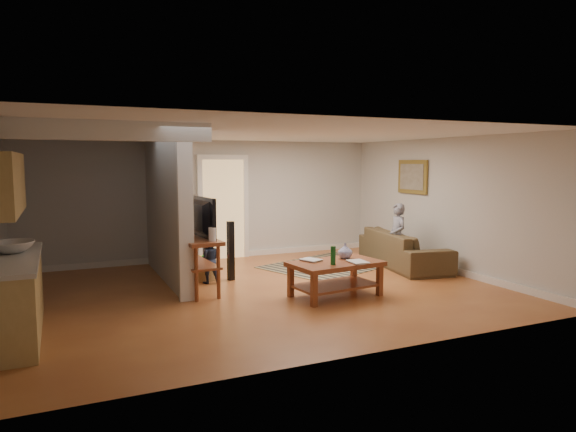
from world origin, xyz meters
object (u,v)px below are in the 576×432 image
object	(u,v)px
tv_console	(196,242)
speaker_left	(231,251)
sofa	(403,266)
child	(397,269)
toddler	(209,283)
speaker_right	(206,239)
coffee_table	(336,269)
toy_basket	(204,269)

from	to	relation	value
tv_console	speaker_left	world-z (taller)	tv_console
tv_console	speaker_left	bearing A→B (deg)	31.47
sofa	child	xyz separation A→B (m)	(-0.30, -0.19, 0.00)
speaker_left	toddler	size ratio (longest dim) A/B	1.28
speaker_right	child	bearing A→B (deg)	-31.41
sofa	speaker_right	xyz separation A→B (m)	(-3.57, 1.54, 0.56)
speaker_right	sofa	bearing A→B (deg)	-26.82
sofa	coffee_table	bearing A→B (deg)	131.93
tv_console	child	bearing A→B (deg)	-2.21
tv_console	child	xyz separation A→B (m)	(3.93, 0.11, -0.79)
speaker_right	speaker_left	bearing A→B (deg)	-90.01
speaker_right	child	world-z (taller)	speaker_right
toddler	toy_basket	bearing A→B (deg)	-77.00
sofa	toy_basket	bearing A→B (deg)	93.29
speaker_right	child	xyz separation A→B (m)	(3.27, -1.73, -0.56)
speaker_right	toy_basket	bearing A→B (deg)	-110.64
child	toddler	distance (m)	3.62
child	toddler	xyz separation A→B (m)	(-3.60, 0.35, 0.00)
tv_console	speaker_right	bearing A→B (deg)	66.42
coffee_table	toddler	bearing A→B (deg)	133.85
coffee_table	child	bearing A→B (deg)	31.59
speaker_left	toddler	xyz separation A→B (m)	(-0.41, -0.06, -0.52)
speaker_right	child	distance (m)	3.74
toddler	child	bearing A→B (deg)	-172.71
sofa	speaker_left	size ratio (longest dim) A/B	2.31
sofa	tv_console	size ratio (longest dim) A/B	1.69
speaker_left	toddler	distance (m)	0.66
toddler	speaker_left	bearing A→B (deg)	-158.42
sofa	child	bearing A→B (deg)	132.93
speaker_right	toddler	world-z (taller)	speaker_right
coffee_table	speaker_right	xyz separation A→B (m)	(-1.22, 2.99, 0.14)
coffee_table	speaker_left	xyz separation A→B (m)	(-1.14, 1.68, 0.10)
tv_console	speaker_right	world-z (taller)	tv_console
coffee_table	toy_basket	size ratio (longest dim) A/B	2.88
tv_console	toddler	size ratio (longest dim) A/B	1.76
coffee_table	tv_console	world-z (taller)	tv_console
toddler	tv_console	bearing A→B (deg)	67.07
speaker_left	toy_basket	world-z (taller)	speaker_left
sofa	toddler	bearing A→B (deg)	97.82
sofa	coffee_table	xyz separation A→B (m)	(-2.35, -1.45, 0.42)
speaker_right	toddler	bearing A→B (deg)	-106.92
coffee_table	tv_console	size ratio (longest dim) A/B	1.03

